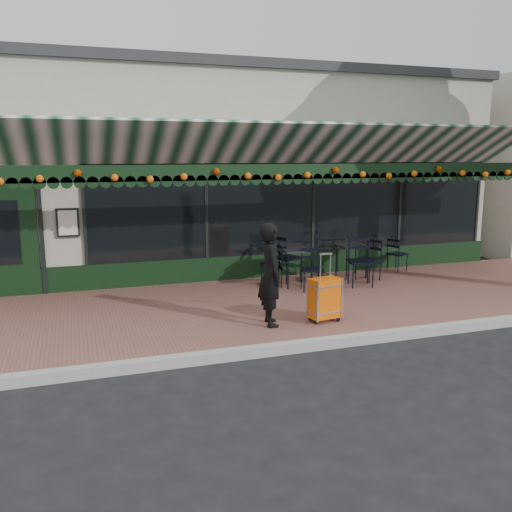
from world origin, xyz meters
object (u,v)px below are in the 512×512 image
object	(u,v)px
suitcase	(325,299)
cafe_table_b	(295,252)
chair_a_right	(397,254)
chair_b_right	(287,258)
chair_b_left	(271,265)
chair_b_front	(312,270)
chair_a_left	(368,260)
cafe_table_a	(352,248)
chair_a_front	(361,262)
woman	(271,274)

from	to	relation	value
suitcase	cafe_table_b	distance (m)	2.45
chair_a_right	chair_b_right	xyz separation A→B (m)	(-2.78, -0.19, 0.11)
chair_b_left	chair_b_front	world-z (taller)	chair_b_left
chair_a_left	chair_b_left	distance (m)	2.11
cafe_table_b	chair_b_left	world-z (taller)	chair_b_left
cafe_table_a	cafe_table_b	world-z (taller)	cafe_table_b
chair_a_front	chair_b_front	bearing A→B (deg)	-162.61
chair_b_left	suitcase	bearing A→B (deg)	9.68
chair_a_right	chair_b_right	bearing A→B (deg)	74.92
cafe_table_a	chair_b_left	bearing A→B (deg)	-172.94
chair_a_right	chair_a_front	bearing A→B (deg)	105.27
chair_a_right	woman	bearing A→B (deg)	105.50
woman	chair_b_right	xyz separation A→B (m)	(1.33, 2.64, -0.31)
woman	cafe_table_b	size ratio (longest dim) A/B	2.12
chair_b_left	chair_a_right	bearing A→B (deg)	107.98
woman	suitcase	bearing A→B (deg)	-90.01
cafe_table_a	chair_b_left	distance (m)	1.96
cafe_table_b	chair_a_right	world-z (taller)	chair_a_right
chair_a_front	woman	bearing A→B (deg)	-129.74
cafe_table_b	chair_a_front	xyz separation A→B (m)	(1.23, -0.48, -0.19)
suitcase	chair_b_front	size ratio (longest dim) A/B	1.32
cafe_table_a	suitcase	bearing A→B (deg)	-125.54
cafe_table_b	chair_a_front	bearing A→B (deg)	-21.09
suitcase	chair_a_right	world-z (taller)	suitcase
chair_a_left	chair_a_right	world-z (taller)	chair_a_left
chair_a_right	chair_a_front	world-z (taller)	chair_a_front
woman	cafe_table_a	distance (m)	3.84
cafe_table_a	chair_a_left	size ratio (longest dim) A/B	0.81
cafe_table_b	chair_b_left	size ratio (longest dim) A/B	0.89
cafe_table_a	chair_b_right	bearing A→B (deg)	178.85
cafe_table_b	chair_b_right	xyz separation A→B (m)	(-0.02, 0.38, -0.19)
chair_a_front	chair_b_front	size ratio (longest dim) A/B	1.18
suitcase	cafe_table_b	xyz separation A→B (m)	(0.48, 2.38, 0.31)
woman	suitcase	xyz separation A→B (m)	(0.87, -0.12, -0.44)
chair_a_front	cafe_table_b	bearing A→B (deg)	174.54
chair_a_right	chair_a_front	distance (m)	1.86
cafe_table_b	chair_a_right	distance (m)	2.84
suitcase	chair_a_front	xyz separation A→B (m)	(1.72, 1.90, 0.12)
suitcase	chair_b_left	bearing A→B (deg)	77.73
suitcase	cafe_table_a	xyz separation A→B (m)	(1.95, 2.72, 0.26)
chair_a_right	cafe_table_b	bearing A→B (deg)	82.61
cafe_table_b	chair_a_left	xyz separation A→B (m)	(1.63, -0.08, -0.25)
cafe_table_b	suitcase	bearing A→B (deg)	-101.49
chair_a_front	chair_b_right	distance (m)	1.51
cafe_table_a	chair_b_right	world-z (taller)	chair_b_right
suitcase	chair_a_left	size ratio (longest dim) A/B	1.26
chair_b_left	cafe_table_a	bearing A→B (deg)	106.95
woman	chair_a_left	distance (m)	3.71
chair_b_left	chair_b_right	distance (m)	0.53
cafe_table_a	chair_a_left	xyz separation A→B (m)	(0.17, -0.43, -0.20)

